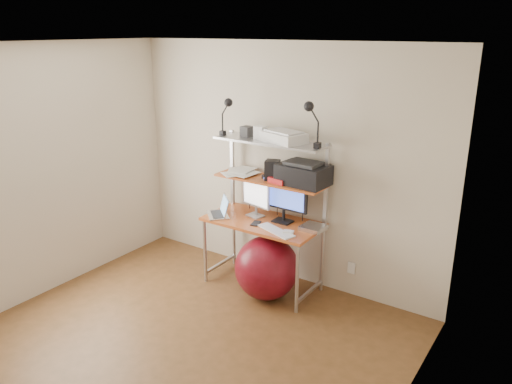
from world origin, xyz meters
TOP-DOWN VIEW (x-y plane):
  - room at (0.00, 0.00)m, footprint 3.60×3.60m
  - computer_desk at (0.00, 1.50)m, footprint 1.20×0.60m
  - wall_outlet at (0.85, 1.79)m, footprint 0.08×0.01m
  - monitor_silver at (-0.13, 1.52)m, footprint 0.37×0.16m
  - monitor_black at (0.19, 1.54)m, footprint 0.53×0.15m
  - laptop at (-0.45, 1.33)m, footprint 0.37×0.37m
  - keyboard at (0.26, 1.28)m, footprint 0.46×0.27m
  - mouse at (0.39, 1.30)m, footprint 0.11×0.09m
  - mac_mini at (0.54, 1.52)m, footprint 0.23×0.23m
  - phone at (-0.01, 1.33)m, footprint 0.10×0.15m
  - printer at (0.37, 1.60)m, footprint 0.51×0.36m
  - nas_cube at (0.03, 1.56)m, footprint 0.18×0.18m
  - red_box at (0.15, 1.51)m, footprint 0.21×0.16m
  - scanner at (0.15, 1.59)m, footprint 0.49×0.39m
  - box_white at (-0.12, 1.58)m, footprint 0.11×0.10m
  - box_grey at (-0.30, 1.59)m, footprint 0.12×0.12m
  - clip_lamp_left at (-0.47, 1.49)m, footprint 0.16×0.09m
  - clip_lamp_right at (0.46, 1.52)m, footprint 0.17×0.09m
  - exercise_ball at (0.16, 1.27)m, footprint 0.65×0.65m
  - paper_stack at (-0.38, 1.58)m, footprint 0.39×0.43m

SIDE VIEW (x-z plane):
  - wall_outlet at x=0.85m, z-range 0.24..0.36m
  - exercise_ball at x=0.16m, z-range 0.00..0.65m
  - phone at x=-0.01m, z-range 0.74..0.75m
  - keyboard at x=0.26m, z-range 0.74..0.75m
  - mouse at x=0.39m, z-range 0.74..0.77m
  - mac_mini at x=0.54m, z-range 0.74..0.78m
  - laptop at x=-0.45m, z-range 0.65..0.91m
  - computer_desk at x=0.00m, z-range 0.17..1.74m
  - monitor_silver at x=-0.13m, z-range 0.75..1.16m
  - monitor_black at x=0.19m, z-range 0.74..1.27m
  - paper_stack at x=-0.38m, z-range 1.15..1.18m
  - red_box at x=0.15m, z-range 1.15..1.20m
  - room at x=0.00m, z-range -0.55..3.05m
  - nas_cube at x=0.03m, z-range 1.15..1.35m
  - printer at x=0.37m, z-range 1.14..1.37m
  - box_grey at x=-0.30m, z-range 1.55..1.66m
  - scanner at x=0.15m, z-range 1.55..1.66m
  - box_white at x=-0.12m, z-range 1.55..1.68m
  - clip_lamp_left at x=-0.47m, z-range 1.64..2.03m
  - clip_lamp_right at x=0.46m, z-range 1.65..2.07m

